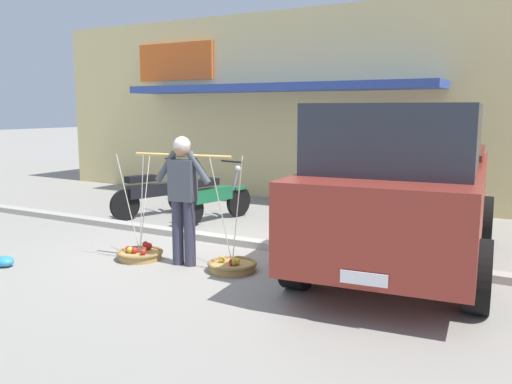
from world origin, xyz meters
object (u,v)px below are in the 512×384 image
motorcycle_nearest_shop (152,193)px  plastic_litter_bag (4,261)px  fruit_vendor (183,192)px  parked_truck (403,189)px  fruit_basket_left_side (232,265)px  fruit_basket_right_side (140,253)px  motorcycle_second_in_row (214,197)px  wooden_crate (347,222)px

motorcycle_nearest_shop → plastic_litter_bag: size_ratio=6.23×
motorcycle_nearest_shop → fruit_vendor: bearing=-43.1°
motorcycle_nearest_shop → parked_truck: (5.01, -1.03, 0.58)m
fruit_basket_left_side → fruit_basket_right_side: 1.40m
fruit_vendor → motorcycle_nearest_shop: fruit_vendor is taller
fruit_vendor → parked_truck: bearing=27.3°
motorcycle_second_in_row → parked_truck: parked_truck is taller
fruit_basket_left_side → motorcycle_second_in_row: fruit_basket_left_side is taller
fruit_vendor → wooden_crate: size_ratio=3.85×
fruit_vendor → fruit_basket_right_side: fruit_vendor is taller
fruit_basket_left_side → plastic_litter_bag: bearing=-154.4°
plastic_litter_bag → wooden_crate: 5.25m
fruit_basket_right_side → motorcycle_second_in_row: (-0.49, 2.57, 0.38)m
fruit_basket_left_side → fruit_vendor: bearing=-173.7°
plastic_litter_bag → wooden_crate: (3.21, 4.16, 0.09)m
parked_truck → motorcycle_second_in_row: bearing=162.1°
fruit_basket_left_side → motorcycle_nearest_shop: (-3.19, 2.25, 0.38)m
parked_truck → fruit_basket_right_side: bearing=-156.9°
plastic_litter_bag → wooden_crate: size_ratio=0.64×
fruit_basket_left_side → wooden_crate: 2.91m
fruit_basket_right_side → plastic_litter_bag: fruit_basket_right_side is taller
fruit_basket_right_side → plastic_litter_bag: size_ratio=5.18×
motorcycle_nearest_shop → parked_truck: 5.15m
plastic_litter_bag → fruit_basket_right_side: bearing=41.2°
motorcycle_second_in_row → fruit_basket_right_side: bearing=-79.2°
fruit_basket_right_side → parked_truck: size_ratio=0.30×
motorcycle_second_in_row → wooden_crate: size_ratio=4.09×
fruit_basket_left_side → plastic_litter_bag: fruit_basket_left_side is taller
motorcycle_nearest_shop → motorcycle_second_in_row: (1.30, 0.17, 0.00)m
motorcycle_second_in_row → plastic_litter_bag: 3.83m
motorcycle_second_in_row → parked_truck: (3.71, -1.20, 0.58)m
fruit_vendor → motorcycle_nearest_shop: (-2.49, 2.33, -0.52)m
motorcycle_second_in_row → motorcycle_nearest_shop: bearing=-172.6°
motorcycle_second_in_row → wooden_crate: bearing=10.5°
fruit_basket_left_side → fruit_basket_right_side: size_ratio=1.00×
fruit_vendor → motorcycle_second_in_row: fruit_vendor is taller
fruit_basket_right_side → motorcycle_nearest_shop: bearing=126.7°
fruit_basket_left_side → plastic_litter_bag: 3.00m
fruit_basket_right_side → motorcycle_nearest_shop: size_ratio=0.83×
motorcycle_second_in_row → fruit_vendor: bearing=-64.5°
fruit_basket_right_side → wooden_crate: size_ratio=3.30×
fruit_vendor → fruit_basket_left_side: (0.70, 0.08, -0.90)m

